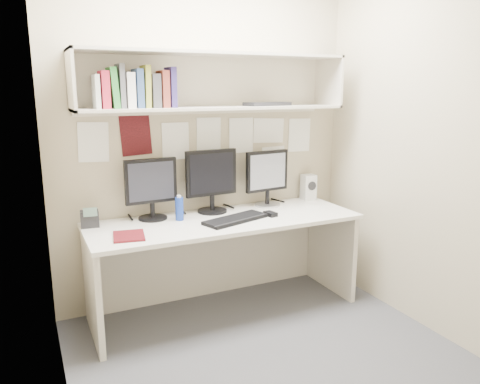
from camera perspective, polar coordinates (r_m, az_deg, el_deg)
name	(u,v)px	position (r m, az deg, el deg)	size (l,w,h in m)	color
floor	(265,351)	(3.21, 3.03, -18.79)	(2.40, 2.00, 0.01)	#434348
wall_back	(206,137)	(3.68, -4.15, 6.71)	(2.40, 0.02, 2.60)	tan
wall_front	(386,183)	(1.96, 17.38, 1.11)	(2.40, 0.02, 2.60)	tan
wall_left	(49,167)	(2.44, -22.26, 2.89)	(0.02, 2.00, 2.60)	tan
wall_right	(419,143)	(3.50, 20.95, 5.64)	(0.02, 2.00, 2.60)	tan
desk	(225,265)	(3.58, -1.87, -8.85)	(2.00, 0.70, 0.73)	silver
overhead_hutch	(212,81)	(3.53, -3.42, 13.31)	(2.00, 0.38, 0.40)	beige
pinned_papers	(206,143)	(3.68, -4.11, 5.93)	(1.92, 0.01, 0.48)	white
monitor_left	(151,186)	(3.46, -10.77, 0.69)	(0.38, 0.21, 0.45)	black
monitor_center	(211,179)	(3.60, -3.50, 1.64)	(0.42, 0.23, 0.48)	black
monitor_right	(267,176)	(3.80, 3.32, 1.99)	(0.39, 0.21, 0.45)	#A5A5AA
keyboard	(236,219)	(3.40, -0.52, -3.33)	(0.50, 0.18, 0.02)	black
mouse	(270,214)	(3.53, 3.73, -2.68)	(0.06, 0.10, 0.03)	black
speaker	(308,187)	(4.07, 8.33, 0.60)	(0.12, 0.12, 0.22)	beige
blue_bottle	(179,208)	(3.42, -7.40, -1.99)	(0.06, 0.06, 0.19)	navy
maroon_notebook	(129,236)	(3.12, -13.39, -5.24)	(0.20, 0.24, 0.01)	#520E13
desk_phone	(90,219)	(3.41, -17.86, -3.10)	(0.13, 0.12, 0.15)	black
book_stack	(136,89)	(3.28, -12.62, 12.16)	(0.54, 0.18, 0.29)	silver
hutch_tray	(268,104)	(3.66, 3.37, 10.67)	(0.37, 0.14, 0.03)	black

